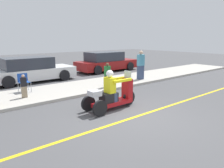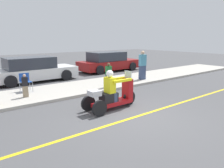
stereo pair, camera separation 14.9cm
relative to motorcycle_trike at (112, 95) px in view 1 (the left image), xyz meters
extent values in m
plane|color=#4C4C4F|center=(0.08, -1.13, -0.51)|extent=(60.00, 60.00, 0.00)
cube|color=gold|center=(-0.02, -1.13, -0.51)|extent=(24.00, 0.12, 0.01)
cube|color=#B2ADA3|center=(0.08, 3.47, -0.45)|extent=(28.00, 2.80, 0.12)
cylinder|color=black|center=(0.83, 0.00, -0.24)|extent=(0.54, 0.10, 0.54)
cylinder|color=black|center=(-0.81, -0.34, -0.24)|extent=(0.54, 0.10, 0.54)
cylinder|color=black|center=(-0.81, 0.34, -0.24)|extent=(0.54, 0.10, 0.54)
cube|color=#AD1419|center=(-0.02, 0.00, -0.29)|extent=(1.51, 0.48, 0.14)
cube|color=black|center=(-0.17, 0.00, -0.06)|extent=(0.61, 0.38, 0.34)
cube|color=#AD1419|center=(0.73, 0.00, 0.07)|extent=(0.24, 0.38, 0.87)
cube|color=silver|center=(0.75, 0.00, 0.66)|extent=(0.03, 0.34, 0.30)
cube|color=silver|center=(-0.77, 0.00, 0.20)|extent=(0.36, 0.38, 0.18)
cube|color=yellow|center=(-0.12, 0.00, 0.39)|extent=(0.26, 0.38, 0.55)
sphere|color=white|center=(-0.12, 0.00, 0.79)|extent=(0.26, 0.26, 0.26)
cube|color=#38476B|center=(0.01, -0.12, -0.06)|extent=(0.14, 0.14, 0.34)
cube|color=#38476B|center=(0.01, 0.12, -0.06)|extent=(0.14, 0.14, 0.34)
cube|color=yellow|center=(0.31, -0.20, 0.52)|extent=(0.85, 0.09, 0.09)
cube|color=yellow|center=(0.31, 0.20, 0.52)|extent=(0.85, 0.09, 0.09)
cube|color=black|center=(1.77, 2.50, -0.10)|extent=(0.26, 0.18, 0.58)
cube|color=#267233|center=(1.77, 2.50, 0.42)|extent=(0.29, 0.19, 0.46)
sphere|color=brown|center=(1.77, 2.50, 0.73)|extent=(0.16, 0.16, 0.16)
cube|color=gray|center=(-2.07, 3.14, -0.16)|extent=(0.22, 0.16, 0.46)
cube|color=black|center=(-2.07, 3.14, 0.26)|extent=(0.24, 0.16, 0.37)
sphere|color=tan|center=(-2.07, 3.14, 0.51)|extent=(0.13, 0.13, 0.13)
cube|color=#38476B|center=(4.53, 2.85, 0.01)|extent=(0.38, 0.28, 0.81)
cube|color=#4C99B7|center=(4.53, 2.85, 0.74)|extent=(0.42, 0.28, 0.64)
sphere|color=beige|center=(4.53, 2.85, 1.17)|extent=(0.22, 0.22, 0.22)
cylinder|color=#A5A8AD|center=(-1.98, 3.87, -0.17)|extent=(0.02, 0.02, 0.44)
cylinder|color=#A5A8AD|center=(-1.54, 3.85, -0.17)|extent=(0.02, 0.02, 0.44)
cylinder|color=#A5A8AD|center=(-1.96, 4.31, -0.17)|extent=(0.02, 0.02, 0.44)
cylinder|color=#A5A8AD|center=(-1.52, 4.29, -0.17)|extent=(0.02, 0.02, 0.44)
cube|color=#1E479E|center=(-1.75, 4.08, 0.06)|extent=(0.46, 0.46, 0.02)
cube|color=#1E479E|center=(-1.74, 4.30, 0.24)|extent=(0.44, 0.04, 0.38)
cube|color=silver|center=(-0.39, 6.82, -0.03)|extent=(4.83, 1.83, 0.61)
cube|color=#2D333D|center=(-0.63, 6.82, 0.60)|extent=(2.66, 1.65, 0.64)
cylinder|color=black|center=(1.18, 5.90, -0.19)|extent=(0.64, 0.22, 0.64)
cylinder|color=black|center=(1.18, 7.74, -0.19)|extent=(0.64, 0.22, 0.64)
cylinder|color=black|center=(-1.96, 5.90, -0.19)|extent=(0.64, 0.22, 0.64)
cube|color=maroon|center=(5.53, 7.29, -0.02)|extent=(4.82, 1.87, 0.63)
cube|color=#2D333D|center=(5.29, 7.29, 0.63)|extent=(2.65, 1.69, 0.66)
cylinder|color=black|center=(7.10, 6.36, -0.19)|extent=(0.64, 0.22, 0.64)
cylinder|color=black|center=(7.10, 8.23, -0.19)|extent=(0.64, 0.22, 0.64)
cylinder|color=black|center=(3.97, 6.36, -0.19)|extent=(0.64, 0.22, 0.64)
cylinder|color=black|center=(3.97, 8.23, -0.19)|extent=(0.64, 0.22, 0.64)
camera|label=1|loc=(-4.85, -5.81, 2.03)|focal=35.00mm
camera|label=2|loc=(-4.73, -5.91, 2.03)|focal=35.00mm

